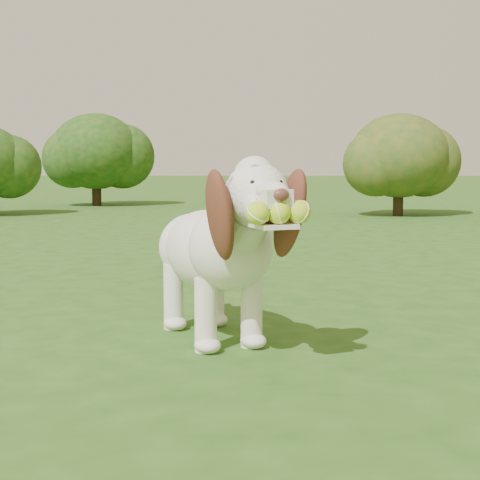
{
  "coord_description": "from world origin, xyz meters",
  "views": [
    {
      "loc": [
        0.73,
        -3.69,
        0.81
      ],
      "look_at": [
        0.61,
        -0.68,
        0.49
      ],
      "focal_mm": 55.0,
      "sensor_mm": 36.0,
      "label": 1
    }
  ],
  "objects": [
    {
      "name": "dog",
      "position": [
        0.5,
        -0.45,
        0.44
      ],
      "size": [
        0.79,
        1.23,
        0.84
      ],
      "rotation": [
        0.0,
        0.0,
        0.43
      ],
      "color": "white",
      "rests_on": "ground"
    },
    {
      "name": "ground",
      "position": [
        0.0,
        0.0,
        0.0
      ],
      "size": [
        80.0,
        80.0,
        0.0
      ],
      "primitive_type": "plane",
      "color": "#254E16",
      "rests_on": "ground"
    },
    {
      "name": "shrub_b",
      "position": [
        -2.49,
        9.86,
        1.0
      ],
      "size": [
        1.65,
        1.65,
        1.71
      ],
      "color": "#382314",
      "rests_on": "ground"
    },
    {
      "name": "shrub_c",
      "position": [
        2.67,
        7.46,
        0.9
      ],
      "size": [
        1.48,
        1.48,
        1.53
      ],
      "color": "#382314",
      "rests_on": "ground"
    }
  ]
}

